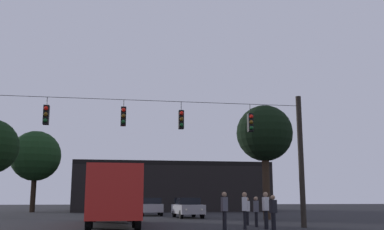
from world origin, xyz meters
name	(u,v)px	position (x,y,z in m)	size (l,w,h in m)	color
ground_plane	(141,220)	(0.00, 24.50, 0.00)	(168.00, 168.00, 0.00)	black
overhead_signal_span	(153,147)	(-0.02, 14.84, 3.99)	(15.75, 0.44, 6.85)	black
city_bus	(113,191)	(-1.92, 18.23, 1.87)	(2.74, 11.05, 3.00)	#B21E19
car_near_right	(188,207)	(3.70, 27.37, 0.80)	(2.05, 4.42, 1.52)	#99999E
car_far_left	(151,206)	(1.26, 32.33, 0.80)	(1.88, 4.37, 1.52)	#99999E
pedestrian_crossing_left	(247,210)	(5.43, 17.16, 0.85)	(0.25, 0.36, 1.53)	black
pedestrian_crossing_center	(273,211)	(5.42, 12.88, 0.91)	(0.28, 0.38, 1.61)	black
pedestrian_crossing_right	(266,208)	(5.43, 13.95, 1.01)	(0.25, 0.37, 1.77)	black
pedestrian_near_bus	(245,208)	(4.38, 13.96, 1.00)	(0.35, 0.42, 1.76)	black
pedestrian_trailing	(256,210)	(5.48, 15.65, 0.87)	(0.30, 0.40, 1.55)	black
pedestrian_far_side	(224,208)	(3.30, 13.67, 1.00)	(0.26, 0.37, 1.76)	black
corner_building	(169,188)	(4.60, 48.35, 2.79)	(22.24, 13.54, 5.58)	black
tree_behind_building	(36,156)	(-10.76, 44.15, 6.09)	(5.52, 5.52, 8.88)	black
tree_right_far	(265,134)	(8.76, 23.55, 6.07)	(4.08, 4.08, 8.18)	#2D2116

